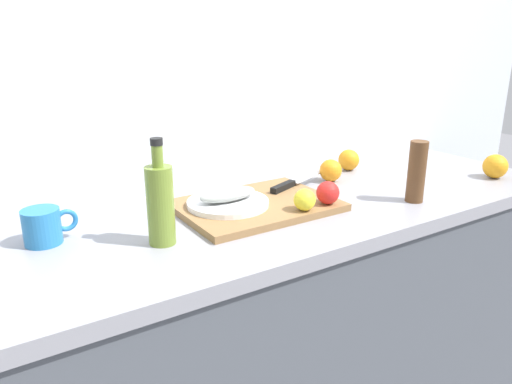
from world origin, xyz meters
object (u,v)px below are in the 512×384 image
Objects in this scene: fish_fillet at (228,194)px; white_plate at (228,203)px; lemon_0 at (305,200)px; pepper_mill at (417,172)px; orange_0 at (495,166)px; coffee_mug_0 at (43,226)px; cutting_board at (256,205)px; olive_oil_bottle at (160,203)px; chef_knife at (292,183)px.

white_plate is at bearing 0.00° from fish_fillet.
lemon_0 is 0.33× the size of pepper_mill.
orange_0 is at bearing -3.80° from lemon_0.
coffee_mug_0 is (-0.47, 0.05, 0.02)m from white_plate.
cutting_board is 1.91× the size of white_plate.
olive_oil_bottle is 0.29m from coffee_mug_0.
cutting_board is at bearing 14.41° from olive_oil_bottle.
lemon_0 reaches higher than fish_fillet.
chef_knife is at bearing 17.15° from olive_oil_bottle.
white_plate is at bearing 136.95° from lemon_0.
pepper_mill is (-0.43, -0.02, 0.05)m from orange_0.
pepper_mill reaches higher than chef_knife.
white_plate is at bearing -6.31° from coffee_mug_0.
pepper_mill is at bearing -68.64° from chef_knife.
cutting_board is 3.41× the size of coffee_mug_0.
fish_fillet is at bearing 157.24° from pepper_mill.
pepper_mill reaches higher than coffee_mug_0.
pepper_mill is at bearing -24.61° from cutting_board.
olive_oil_bottle is (-0.39, 0.05, 0.05)m from lemon_0.
chef_knife is at bearing 21.72° from cutting_board.
pepper_mill is at bearing -8.86° from olive_oil_bottle.
white_plate is at bearing 157.24° from pepper_mill.
chef_knife is 0.37m from pepper_mill.
fish_fillet is at bearing 0.00° from white_plate.
orange_0 is at bearing -41.71° from chef_knife.
lemon_0 reaches higher than cutting_board.
fish_fillet is 2.85× the size of lemon_0.
chef_knife reaches higher than cutting_board.
cutting_board is 0.15m from lemon_0.
white_plate is 2.76× the size of orange_0.
coffee_mug_0 reaches higher than lemon_0.
coffee_mug_0 is at bearing 172.81° from cutting_board.
olive_oil_bottle is (-0.32, -0.08, 0.09)m from cutting_board.
cutting_board is 0.20m from chef_knife.
coffee_mug_0 reaches higher than white_plate.
fish_fillet is 2.07× the size of orange_0.
lemon_0 is at bearing -59.96° from cutting_board.
cutting_board is 0.09m from fish_fillet.
orange_0 reaches higher than white_plate.
olive_oil_bottle is 0.75m from pepper_mill.
pepper_mill is (0.75, -0.12, -0.01)m from olive_oil_bottle.
fish_fillet is (0.00, 0.00, 0.03)m from white_plate.
pepper_mill reaches higher than cutting_board.
orange_0 is 0.45× the size of pepper_mill.
orange_0 is (1.18, -0.10, -0.06)m from olive_oil_bottle.
lemon_0 is 0.73× the size of orange_0.
cutting_board is 0.48m from pepper_mill.
chef_knife is at bearing 11.77° from fish_fillet.
fish_fillet is 0.61× the size of chef_knife.
coffee_mug_0 is at bearing 158.89° from chef_knife.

